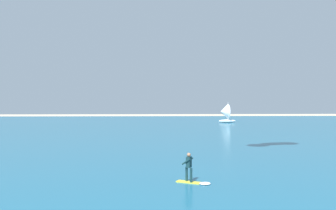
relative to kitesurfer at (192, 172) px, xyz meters
The scene contains 3 objects.
ocean 31.78m from the kitesurfer, 93.14° to the left, with size 160.00×90.00×0.10m, color #1E607F.
kitesurfer is the anchor object (origin of this frame).
sailboat_near_shore 51.10m from the kitesurfer, 76.96° to the left, with size 3.53×3.03×4.05m.
Camera 1 is at (-0.31, -0.77, 4.80)m, focal length 38.49 mm.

